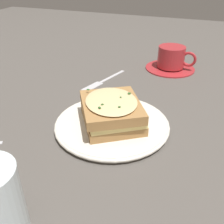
# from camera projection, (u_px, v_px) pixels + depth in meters

# --- Properties ---
(ground_plane) EXTENTS (2.40, 2.40, 0.00)m
(ground_plane) POSITION_uv_depth(u_px,v_px,m) (108.00, 128.00, 0.55)
(ground_plane) COLOR #514C47
(dinner_plate) EXTENTS (0.24, 0.24, 0.01)m
(dinner_plate) POSITION_uv_depth(u_px,v_px,m) (112.00, 124.00, 0.55)
(dinner_plate) COLOR silver
(dinner_plate) RESTS_ON ground_plane
(sandwich) EXTENTS (0.17, 0.18, 0.06)m
(sandwich) POSITION_uv_depth(u_px,v_px,m) (112.00, 111.00, 0.53)
(sandwich) COLOR #A37542
(sandwich) RESTS_ON dinner_plate
(teacup_with_saucer) EXTENTS (0.16, 0.16, 0.07)m
(teacup_with_saucer) POSITION_uv_depth(u_px,v_px,m) (171.00, 60.00, 0.83)
(teacup_with_saucer) COLOR #AD282D
(teacup_with_saucer) RESTS_ON ground_plane
(fork) EXTENTS (0.07, 0.18, 0.00)m
(fork) POSITION_uv_depth(u_px,v_px,m) (100.00, 82.00, 0.75)
(fork) COLOR silver
(fork) RESTS_ON ground_plane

